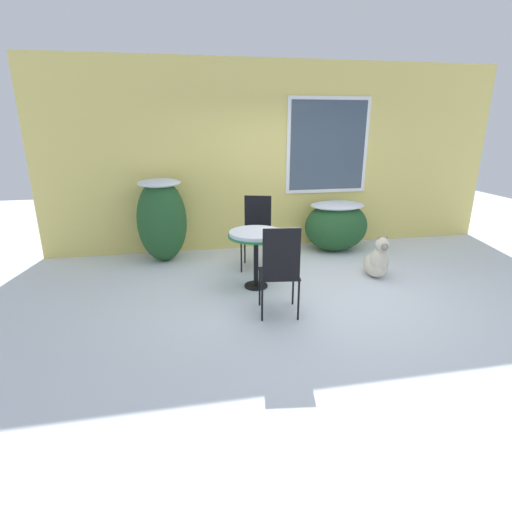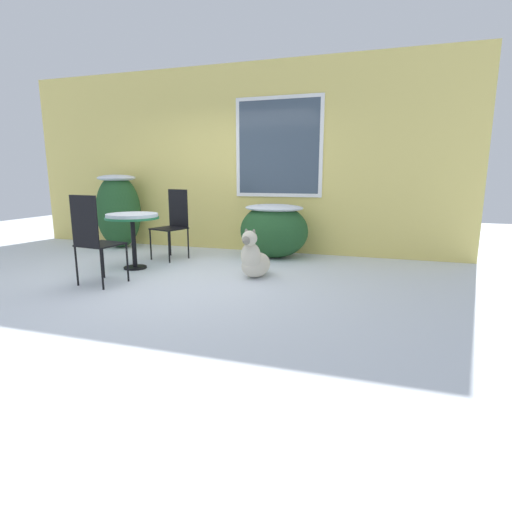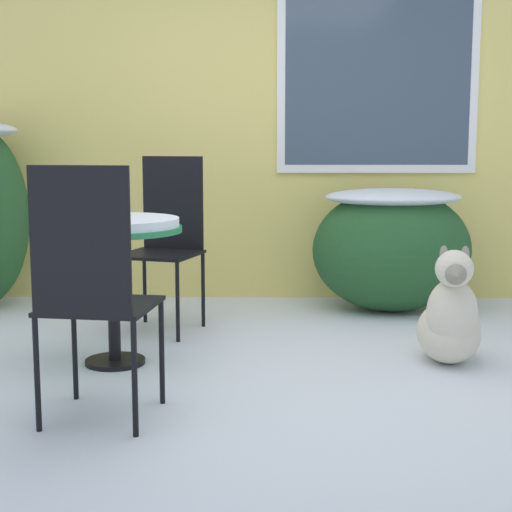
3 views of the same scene
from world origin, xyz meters
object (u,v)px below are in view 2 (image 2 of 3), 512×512
patio_table (132,221)px  patio_chair_near_table (173,222)px  dog (254,260)px  patio_chair_far_side (94,237)px

patio_table → patio_chair_near_table: 0.85m
patio_table → patio_chair_near_table: patio_chair_near_table is taller
patio_table → dog: 1.85m
patio_chair_near_table → patio_chair_far_side: 1.74m
patio_chair_far_side → dog: size_ratio=1.53×
patio_chair_near_table → dog: size_ratio=1.53×
patio_chair_far_side → dog: (1.70, 0.93, -0.36)m
patio_table → dog: patio_table is taller
dog → patio_chair_far_side: bearing=-143.1°
patio_table → patio_chair_far_side: 0.92m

